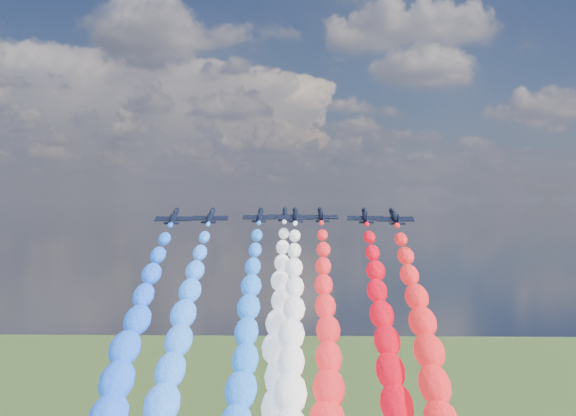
# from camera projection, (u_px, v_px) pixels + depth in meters

# --- Properties ---
(jet_0) EXTENTS (8.83, 11.94, 6.58)m
(jet_0) POSITION_uv_depth(u_px,v_px,m) (174.00, 217.00, 164.89)
(jet_0) COLOR black
(trail_0) EXTENTS (7.10, 92.03, 56.70)m
(trail_0) POSITION_uv_depth(u_px,v_px,m) (122.00, 381.00, 118.07)
(trail_0) COLOR blue
(jet_1) EXTENTS (9.06, 12.10, 6.58)m
(jet_1) POSITION_uv_depth(u_px,v_px,m) (211.00, 216.00, 171.47)
(jet_1) COLOR black
(trail_1) EXTENTS (7.10, 92.03, 56.70)m
(trail_1) POSITION_uv_depth(u_px,v_px,m) (176.00, 371.00, 124.65)
(trail_1) COLOR blue
(jet_2) EXTENTS (8.91, 12.00, 6.58)m
(jet_2) POSITION_uv_depth(u_px,v_px,m) (260.00, 215.00, 180.09)
(jet_2) COLOR black
(trail_2) EXTENTS (7.10, 92.03, 56.70)m
(trail_2) POSITION_uv_depth(u_px,v_px,m) (244.00, 360.00, 133.27)
(trail_2) COLOR blue
(jet_3) EXTENTS (9.23, 12.23, 6.58)m
(jet_3) POSITION_uv_depth(u_px,v_px,m) (295.00, 216.00, 178.00)
(jet_3) COLOR black
(trail_3) EXTENTS (7.10, 92.03, 56.70)m
(trail_3) POSITION_uv_depth(u_px,v_px,m) (292.00, 363.00, 131.18)
(trail_3) COLOR silver
(jet_4) EXTENTS (8.81, 11.92, 6.58)m
(jet_4) POSITION_uv_depth(u_px,v_px,m) (285.00, 215.00, 189.86)
(jet_4) COLOR black
(trail_4) EXTENTS (7.10, 92.03, 56.70)m
(trail_4) POSITION_uv_depth(u_px,v_px,m) (278.00, 350.00, 143.05)
(trail_4) COLOR white
(jet_5) EXTENTS (9.41, 12.36, 6.58)m
(jet_5) POSITION_uv_depth(u_px,v_px,m) (321.00, 215.00, 181.45)
(jet_5) COLOR black
(trail_5) EXTENTS (7.10, 92.03, 56.70)m
(trail_5) POSITION_uv_depth(u_px,v_px,m) (327.00, 359.00, 134.63)
(trail_5) COLOR red
(jet_6) EXTENTS (8.94, 12.02, 6.58)m
(jet_6) POSITION_uv_depth(u_px,v_px,m) (365.00, 216.00, 171.19)
(jet_6) COLOR black
(trail_6) EXTENTS (7.10, 92.03, 56.70)m
(trail_6) POSITION_uv_depth(u_px,v_px,m) (388.00, 372.00, 124.37)
(trail_6) COLOR red
(jet_7) EXTENTS (9.42, 12.36, 6.58)m
(jet_7) POSITION_uv_depth(u_px,v_px,m) (394.00, 217.00, 162.56)
(jet_7) COLOR black
(trail_7) EXTENTS (7.10, 92.03, 56.70)m
(trail_7) POSITION_uv_depth(u_px,v_px,m) (431.00, 385.00, 115.74)
(trail_7) COLOR red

